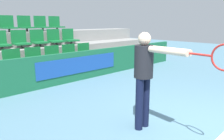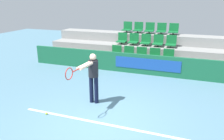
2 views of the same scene
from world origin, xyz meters
name	(u,v)px [view 1 (image 1 of 2)]	position (x,y,z in m)	size (l,w,h in m)	color
ground_plane	(218,136)	(0.00, 0.00, 0.00)	(30.00, 30.00, 0.00)	slate
court_baseline	(222,137)	(0.00, -0.06, 0.00)	(4.64, 0.08, 0.01)	white
barrier_wall	(67,68)	(0.01, 4.28, 0.44)	(10.48, 0.14, 0.89)	#19603D
bleacher_tier_front	(57,72)	(0.00, 4.83, 0.24)	(10.08, 0.95, 0.47)	gray
bleacher_tier_middle	(42,61)	(0.00, 5.78, 0.47)	(10.08, 0.95, 0.94)	gray
bleacher_tier_back	(29,51)	(0.00, 6.73, 0.71)	(10.08, 0.95, 1.41)	gray
stadium_chair_0	(14,62)	(-1.23, 4.96, 0.70)	(0.47, 0.45, 0.56)	#333333
stadium_chair_1	(35,59)	(-0.61, 4.96, 0.70)	(0.47, 0.45, 0.56)	#333333
stadium_chair_2	(54,57)	(0.00, 4.96, 0.70)	(0.47, 0.45, 0.56)	#333333
stadium_chair_3	(71,55)	(0.61, 4.96, 0.70)	(0.47, 0.45, 0.56)	#333333
stadium_chair_4	(86,53)	(1.23, 4.96, 0.70)	(0.47, 0.45, 0.56)	#333333
stadium_chair_5	(0,42)	(-1.23, 5.91, 1.17)	(0.47, 0.45, 0.56)	#333333
stadium_chair_6	(21,41)	(-0.61, 5.91, 1.17)	(0.47, 0.45, 0.56)	#333333
stadium_chair_7	(39,40)	(0.00, 5.91, 1.17)	(0.47, 0.45, 0.56)	#333333
stadium_chair_8	(55,39)	(0.61, 5.91, 1.17)	(0.47, 0.45, 0.56)	#333333
stadium_chair_9	(70,38)	(1.23, 5.91, 1.17)	(0.47, 0.45, 0.56)	#333333
stadium_chair_11	(8,25)	(-0.61, 6.86, 1.64)	(0.47, 0.45, 0.56)	#333333
stadium_chair_12	(26,25)	(0.00, 6.86, 1.64)	(0.47, 0.45, 0.56)	#333333
stadium_chair_13	(42,25)	(0.61, 6.86, 1.64)	(0.47, 0.45, 0.56)	#333333
stadium_chair_14	(56,25)	(1.23, 6.86, 1.64)	(0.47, 0.45, 0.56)	#333333
tennis_player	(147,71)	(-0.64, 0.94, 0.99)	(0.31, 1.55, 1.60)	black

